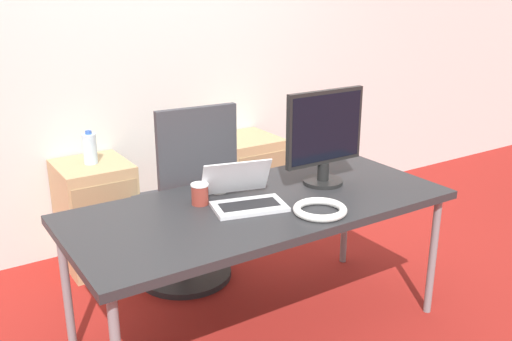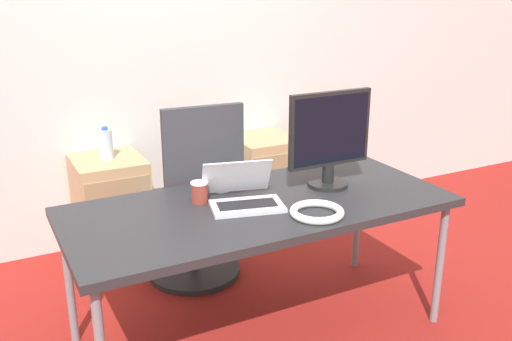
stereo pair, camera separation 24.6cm
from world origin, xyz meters
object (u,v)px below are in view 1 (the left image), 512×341
at_px(cabinet_left, 96,214).
at_px(coffee_cup_white, 219,183).
at_px(cabinet_right, 246,182).
at_px(office_chair, 187,217).
at_px(coffee_cup_brown, 200,194).
at_px(laptop_center, 245,196).
at_px(monitor, 325,137).
at_px(water_bottle, 90,148).
at_px(cable_coil, 320,209).

relative_size(cabinet_left, coffee_cup_white, 7.09).
relative_size(cabinet_right, coffee_cup_white, 7.09).
bearing_deg(office_chair, cabinet_left, 125.45).
bearing_deg(coffee_cup_brown, laptop_center, -35.21).
bearing_deg(cabinet_left, monitor, -52.02).
bearing_deg(office_chair, water_bottle, 125.34).
bearing_deg(cable_coil, laptop_center, 130.85).
height_order(office_chair, coffee_cup_brown, office_chair).
bearing_deg(coffee_cup_white, monitor, -19.37).
xyz_separation_m(office_chair, monitor, (0.50, -0.60, 0.54)).
xyz_separation_m(cabinet_right, water_bottle, (-1.10, 0.00, 0.42)).
xyz_separation_m(water_bottle, coffee_cup_brown, (0.20, -1.03, -0.00)).
relative_size(monitor, coffee_cup_white, 5.23).
bearing_deg(cabinet_right, coffee_cup_white, -128.51).
height_order(water_bottle, coffee_cup_brown, water_bottle).
distance_m(coffee_cup_brown, cable_coil, 0.57).
xyz_separation_m(laptop_center, monitor, (0.50, 0.03, 0.21)).
relative_size(laptop_center, cable_coil, 1.52).
distance_m(cabinet_left, cable_coil, 1.59).
bearing_deg(coffee_cup_white, coffee_cup_brown, -148.63).
distance_m(office_chair, water_bottle, 0.72).
height_order(coffee_cup_white, cable_coil, coffee_cup_white).
bearing_deg(cabinet_left, coffee_cup_white, -69.29).
distance_m(water_bottle, laptop_center, 1.21).
xyz_separation_m(monitor, coffee_cup_brown, (-0.67, 0.09, -0.20)).
height_order(coffee_cup_white, coffee_cup_brown, coffee_cup_brown).
xyz_separation_m(cabinet_left, cabinet_right, (1.10, 0.00, 0.00)).
distance_m(cabinet_right, monitor, 1.30).
bearing_deg(coffee_cup_brown, coffee_cup_white, 31.37).
relative_size(office_chair, laptop_center, 2.93).
bearing_deg(cable_coil, cabinet_left, 113.16).
relative_size(laptop_center, coffee_cup_white, 3.99).
height_order(water_bottle, coffee_cup_white, water_bottle).
bearing_deg(coffee_cup_brown, cabinet_right, 48.90).
bearing_deg(water_bottle, cabinet_right, -0.12).
relative_size(office_chair, cabinet_left, 1.65).
bearing_deg(cabinet_right, office_chair, -144.45).
bearing_deg(coffee_cup_white, water_bottle, 110.66).
distance_m(monitor, cable_coil, 0.46).
bearing_deg(cabinet_right, laptop_center, -122.22).
xyz_separation_m(laptop_center, cable_coil, (0.23, -0.27, -0.03)).
height_order(cabinet_left, cable_coil, cable_coil).
height_order(laptop_center, coffee_cup_brown, laptop_center).
bearing_deg(cable_coil, coffee_cup_brown, 136.00).
distance_m(office_chair, coffee_cup_brown, 0.63).
bearing_deg(cabinet_left, laptop_center, -72.02).
height_order(office_chair, laptop_center, office_chair).
relative_size(office_chair, coffee_cup_white, 11.69).
relative_size(water_bottle, coffee_cup_white, 2.15).
bearing_deg(cabinet_right, cabinet_left, 180.00).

